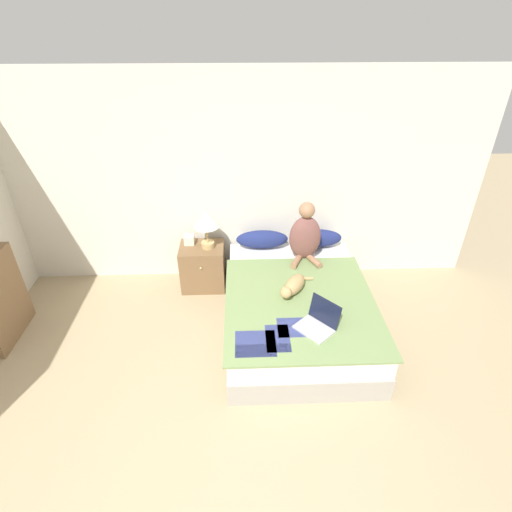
% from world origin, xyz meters
% --- Properties ---
extents(wall_back, '(6.12, 0.05, 2.55)m').
position_xyz_m(wall_back, '(0.00, 3.14, 1.27)').
color(wall_back, beige).
rests_on(wall_back, ground_plane).
extents(bed, '(1.53, 2.09, 0.49)m').
position_xyz_m(bed, '(0.72, 2.02, 0.24)').
color(bed, '#9E998E').
rests_on(bed, ground_plane).
extents(pillow_near, '(0.64, 0.22, 0.23)m').
position_xyz_m(pillow_near, '(0.39, 2.93, 0.61)').
color(pillow_near, navy).
rests_on(pillow_near, bed).
extents(pillow_far, '(0.64, 0.22, 0.23)m').
position_xyz_m(pillow_far, '(1.06, 2.93, 0.61)').
color(pillow_far, navy).
rests_on(pillow_far, bed).
extents(person_sitting, '(0.37, 0.36, 0.71)m').
position_xyz_m(person_sitting, '(0.87, 2.67, 0.79)').
color(person_sitting, brown).
rests_on(person_sitting, bed).
extents(cat_tabby, '(0.39, 0.45, 0.18)m').
position_xyz_m(cat_tabby, '(0.67, 1.99, 0.58)').
color(cat_tabby, tan).
rests_on(cat_tabby, bed).
extents(laptop_open, '(0.44, 0.44, 0.26)m').
position_xyz_m(laptop_open, '(0.83, 1.45, 0.55)').
color(laptop_open, '#B7B7BC').
rests_on(laptop_open, bed).
extents(nightstand, '(0.53, 0.46, 0.57)m').
position_xyz_m(nightstand, '(-0.35, 2.85, 0.28)').
color(nightstand, brown).
rests_on(nightstand, ground_plane).
extents(table_lamp, '(0.30, 0.30, 0.48)m').
position_xyz_m(table_lamp, '(-0.27, 2.83, 0.91)').
color(table_lamp, tan).
rests_on(table_lamp, nightstand).
extents(tissue_box, '(0.12, 0.12, 0.14)m').
position_xyz_m(tissue_box, '(-0.50, 2.93, 0.62)').
color(tissue_box, beige).
rests_on(tissue_box, nightstand).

